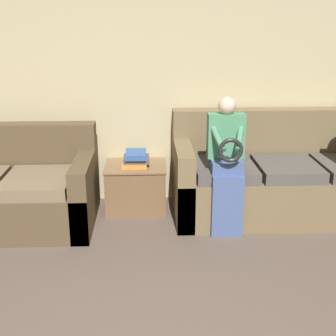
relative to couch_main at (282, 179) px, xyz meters
The scene contains 6 objects.
wall_back 1.63m from the couch_main, 159.28° to the left, with size 6.86×0.06×2.55m.
couch_main is the anchor object (origin of this frame).
couch_side 2.62m from the couch_main, behind, with size 1.58×0.95×0.89m.
child_left_seated 0.79m from the couch_main, 148.48° to the right, with size 0.33×0.37×1.22m.
side_shelf 1.46m from the couch_main, behind, with size 0.61×0.52×0.46m.
book_stack 1.46m from the couch_main, behind, with size 0.27×0.30×0.14m.
Camera 1 is at (-0.06, -1.55, 1.87)m, focal length 50.00 mm.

